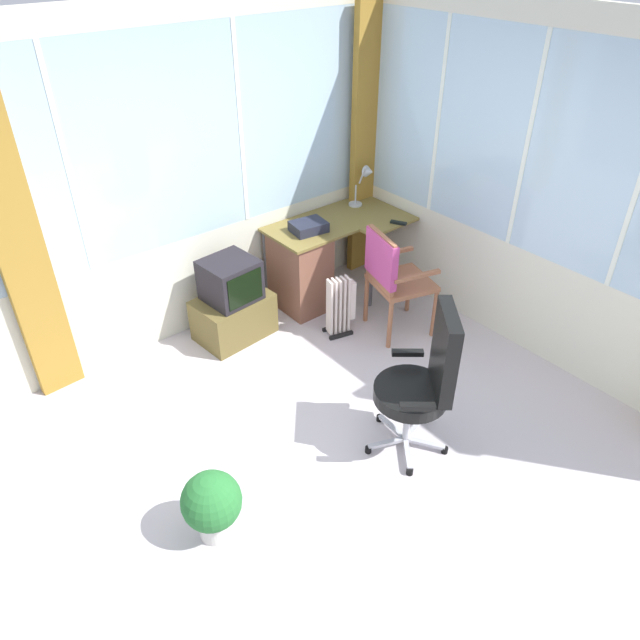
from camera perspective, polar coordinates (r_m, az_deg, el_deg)
ground at (r=4.15m, az=2.62°, el=-14.75°), size 5.21×5.33×0.06m
north_window_panel at (r=4.90m, az=-14.56°, el=12.10°), size 4.21×0.07×2.66m
east_window_panel at (r=4.79m, az=22.93°, el=9.98°), size 0.07×4.33×2.66m
curtain_north_left at (r=4.53m, az=-27.09°, el=6.81°), size 0.33×0.09×2.56m
curtain_corner at (r=5.87m, az=4.39°, el=16.34°), size 0.32×0.07×2.56m
desk at (r=5.51m, az=-1.55°, el=5.24°), size 1.30×0.77×0.76m
desk_lamp at (r=5.79m, az=4.41°, el=13.33°), size 0.22×0.19×0.39m
tv_remote at (r=5.52m, az=7.55°, el=9.25°), size 0.11×0.15×0.02m
paper_tray at (r=5.32m, az=-1.11°, el=8.96°), size 0.33×0.27×0.09m
wooden_armchair at (r=5.04m, az=6.74°, el=4.70°), size 0.60×0.59×0.97m
office_chair at (r=3.94m, az=10.15°, el=-5.38°), size 0.60×0.61×1.11m
tv_on_stand at (r=5.16m, az=-8.38°, el=1.57°), size 0.68×0.50×0.75m
space_heater at (r=5.17m, az=2.04°, el=1.41°), size 0.29×0.22×0.56m
potted_plant at (r=3.67m, az=-10.35°, el=-16.99°), size 0.36×0.36×0.48m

